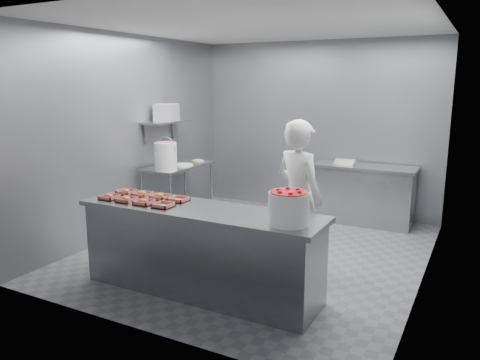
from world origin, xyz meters
name	(u,v)px	position (x,y,z in m)	size (l,w,h in m)	color
floor	(257,251)	(0.00, 0.00, 0.00)	(4.50, 4.50, 0.00)	#4C4C51
ceiling	(259,25)	(0.00, 0.00, 2.80)	(4.50, 4.50, 0.00)	white
wall_back	(318,128)	(0.00, 2.25, 1.40)	(4.00, 0.04, 2.80)	slate
wall_left	(132,135)	(-2.00, 0.00, 1.40)	(0.04, 4.50, 2.80)	slate
wall_right	(432,155)	(2.00, 0.00, 1.40)	(0.04, 4.50, 2.80)	slate
service_counter	(200,250)	(0.00, -1.35, 0.45)	(2.60, 0.70, 0.90)	slate
prep_table	(178,185)	(-1.65, 0.60, 0.59)	(0.60, 1.20, 0.90)	slate
back_counter	(364,194)	(0.90, 1.90, 0.45)	(1.50, 0.60, 0.90)	slate
wall_shelf	(167,122)	(-1.82, 0.60, 1.55)	(0.35, 0.90, 0.03)	slate
tray_0	(110,197)	(-1.07, -1.48, 0.92)	(0.19, 0.18, 0.06)	tan
tray_1	(127,199)	(-0.83, -1.48, 0.92)	(0.19, 0.18, 0.06)	tan
tray_2	(144,202)	(-0.59, -1.48, 0.92)	(0.19, 0.18, 0.06)	tan
tray_3	(163,205)	(-0.35, -1.48, 0.92)	(0.19, 0.18, 0.04)	tan
tray_4	(126,192)	(-1.07, -1.22, 0.92)	(0.19, 0.18, 0.06)	tan
tray_5	(143,194)	(-0.83, -1.22, 0.92)	(0.19, 0.18, 0.06)	tan
tray_6	(160,196)	(-0.59, -1.22, 0.92)	(0.19, 0.18, 0.06)	tan
tray_7	(179,199)	(-0.35, -1.22, 0.92)	(0.19, 0.18, 0.04)	tan
worker	(299,198)	(0.71, -0.42, 0.88)	(0.64, 0.42, 1.75)	silver
strawberry_tub	(289,207)	(1.00, -1.44, 1.06)	(0.36, 0.36, 0.30)	silver
glaze_bucket	(166,156)	(-1.54, 0.16, 1.11)	(0.33, 0.31, 0.49)	silver
bucket_lid	(183,165)	(-1.54, 0.59, 0.91)	(0.30, 0.30, 0.02)	silver
rag	(198,161)	(-1.57, 1.04, 0.91)	(0.15, 0.13, 0.02)	#CCB28C
appliance	(166,112)	(-1.82, 0.58, 1.69)	(0.30, 0.34, 0.25)	gray
paper_stack	(345,162)	(0.58, 1.90, 0.93)	(0.30, 0.22, 0.06)	silver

